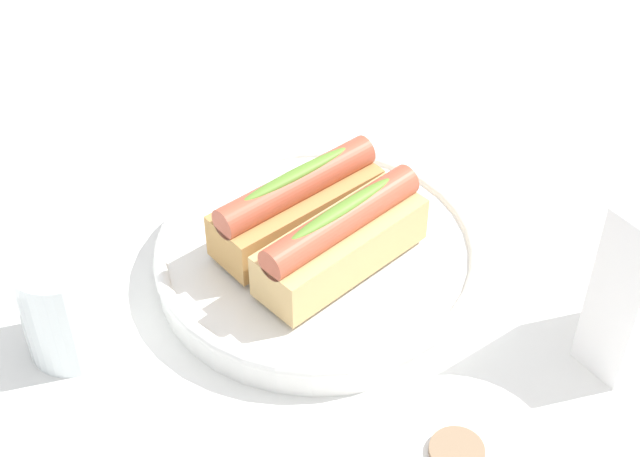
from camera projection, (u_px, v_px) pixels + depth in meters
ground_plane at (307, 274)px, 0.82m from camera, size 2.40×2.40×0.00m
serving_bowl at (320, 259)px, 0.81m from camera, size 0.27×0.27×0.03m
hotdog_front at (299, 204)px, 0.79m from camera, size 0.16×0.10×0.06m
hotdog_back at (341, 239)px, 0.76m from camera, size 0.16×0.10×0.06m
water_glass at (66, 310)px, 0.73m from camera, size 0.07×0.07×0.09m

